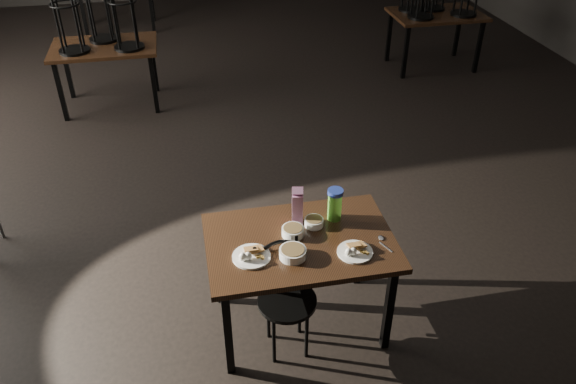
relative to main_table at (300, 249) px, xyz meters
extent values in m
plane|color=black|center=(-0.12, 2.49, -0.67)|extent=(12.00, 12.00, 0.00)
cube|color=black|center=(0.00, 0.00, 0.06)|extent=(1.20, 0.80, 0.04)
cube|color=black|center=(-0.52, -0.32, -0.32)|extent=(0.05, 0.05, 0.71)
cube|color=black|center=(0.52, -0.32, -0.32)|extent=(0.05, 0.05, 0.71)
cube|color=black|center=(-0.52, 0.32, -0.32)|extent=(0.05, 0.05, 0.71)
cube|color=black|center=(0.52, 0.32, -0.32)|extent=(0.05, 0.05, 0.71)
cylinder|color=white|center=(-0.33, -0.11, 0.09)|extent=(0.24, 0.24, 0.01)
cube|color=#AA733C|center=(-0.32, -0.07, 0.14)|extent=(0.09, 0.08, 0.04)
cube|color=#AA733C|center=(-0.30, -0.07, 0.14)|extent=(0.10, 0.10, 0.03)
ellipsoid|color=white|center=(-0.39, -0.14, 0.12)|extent=(0.05, 0.05, 0.06)
ellipsoid|color=white|center=(-0.35, -0.14, 0.12)|extent=(0.05, 0.05, 0.06)
cylinder|color=white|center=(0.30, -0.19, 0.09)|extent=(0.22, 0.22, 0.01)
cube|color=#AA733C|center=(0.31, -0.15, 0.13)|extent=(0.08, 0.08, 0.04)
cube|color=#AA733C|center=(0.34, -0.15, 0.13)|extent=(0.09, 0.09, 0.03)
ellipsoid|color=white|center=(0.25, -0.22, 0.12)|extent=(0.04, 0.04, 0.05)
ellipsoid|color=white|center=(0.28, -0.22, 0.12)|extent=(0.04, 0.04, 0.05)
cylinder|color=white|center=(-0.04, 0.06, 0.11)|extent=(0.14, 0.14, 0.06)
cylinder|color=brown|center=(-0.04, 0.06, 0.13)|extent=(0.12, 0.12, 0.01)
cylinder|color=white|center=(0.12, 0.13, 0.10)|extent=(0.13, 0.13, 0.05)
cylinder|color=brown|center=(0.12, 0.13, 0.12)|extent=(0.11, 0.11, 0.01)
cylinder|color=white|center=(-0.08, -0.15, 0.11)|extent=(0.17, 0.17, 0.06)
cylinder|color=brown|center=(-0.08, -0.15, 0.13)|extent=(0.14, 0.14, 0.01)
cube|color=#911A6A|center=(0.02, 0.18, 0.19)|extent=(0.08, 0.08, 0.23)
cube|color=#911A6A|center=(0.02, 0.18, 0.33)|extent=(0.08, 0.08, 0.07)
cylinder|color=#65CD3C|center=(0.27, 0.18, 0.18)|extent=(0.11, 0.11, 0.20)
cylinder|color=navy|center=(0.27, 0.18, 0.29)|extent=(0.12, 0.12, 0.03)
ellipsoid|color=silver|center=(0.51, -0.08, 0.08)|extent=(0.05, 0.06, 0.01)
cube|color=silver|center=(0.51, -0.18, 0.08)|extent=(0.05, 0.11, 0.00)
cylinder|color=black|center=(-0.12, -0.20, -0.24)|extent=(0.38, 0.38, 0.03)
torus|color=black|center=(-0.17, -0.04, -0.05)|extent=(0.36, 0.12, 0.37)
cylinder|color=black|center=(-0.02, -0.09, -0.46)|extent=(0.02, 0.02, 0.43)
cylinder|color=black|center=(-0.23, -0.09, -0.46)|extent=(0.02, 0.02, 0.43)
cylinder|color=black|center=(-0.23, -0.31, -0.46)|extent=(0.02, 0.02, 0.43)
cylinder|color=black|center=(-0.02, -0.31, -0.46)|extent=(0.02, 0.02, 0.43)
cube|color=black|center=(-1.48, 3.90, 0.06)|extent=(1.20, 0.80, 0.04)
cube|color=black|center=(-2.00, 3.58, -0.32)|extent=(0.05, 0.05, 0.71)
cube|color=black|center=(-0.96, 3.58, -0.32)|extent=(0.05, 0.05, 0.71)
cube|color=black|center=(-2.00, 4.22, -0.32)|extent=(0.05, 0.05, 0.71)
cube|color=black|center=(-0.96, 4.22, -0.32)|extent=(0.05, 0.05, 0.71)
cylinder|color=black|center=(-1.78, 3.75, 0.09)|extent=(0.34, 0.34, 0.03)
torus|color=black|center=(-1.78, 3.75, 0.59)|extent=(0.32, 0.32, 0.02)
cylinder|color=black|center=(-1.68, 3.85, 0.46)|extent=(0.03, 0.03, 0.70)
cylinder|color=black|center=(-1.88, 3.85, 0.46)|extent=(0.03, 0.03, 0.70)
cylinder|color=black|center=(-1.88, 3.65, 0.46)|extent=(0.03, 0.03, 0.70)
cylinder|color=black|center=(-1.68, 3.65, 0.46)|extent=(0.03, 0.03, 0.70)
cylinder|color=black|center=(-1.18, 3.75, 0.09)|extent=(0.34, 0.34, 0.03)
torus|color=black|center=(-1.18, 3.75, 0.59)|extent=(0.32, 0.32, 0.02)
cylinder|color=black|center=(-1.08, 3.85, 0.46)|extent=(0.03, 0.03, 0.70)
cylinder|color=black|center=(-1.28, 3.85, 0.46)|extent=(0.03, 0.03, 0.70)
cylinder|color=black|center=(-1.28, 3.65, 0.46)|extent=(0.03, 0.03, 0.70)
cylinder|color=black|center=(-1.08, 3.65, 0.46)|extent=(0.03, 0.03, 0.70)
cylinder|color=black|center=(-1.48, 4.08, 0.09)|extent=(0.34, 0.34, 0.03)
cylinder|color=black|center=(-1.38, 4.18, 0.46)|extent=(0.03, 0.03, 0.70)
cylinder|color=black|center=(-1.58, 4.18, 0.46)|extent=(0.03, 0.03, 0.70)
cylinder|color=black|center=(-1.58, 3.98, 0.46)|extent=(0.03, 0.03, 0.70)
cylinder|color=black|center=(-1.38, 3.98, 0.46)|extent=(0.03, 0.03, 0.70)
cube|color=black|center=(2.81, 4.31, 0.06)|extent=(1.20, 0.80, 0.04)
cube|color=black|center=(2.29, 3.99, -0.32)|extent=(0.05, 0.05, 0.71)
cube|color=black|center=(3.33, 3.99, -0.32)|extent=(0.05, 0.05, 0.71)
cube|color=black|center=(2.29, 4.63, -0.32)|extent=(0.05, 0.05, 0.71)
cube|color=black|center=(3.33, 4.63, -0.32)|extent=(0.05, 0.05, 0.71)
cylinder|color=black|center=(2.51, 4.16, 0.09)|extent=(0.34, 0.34, 0.03)
cylinder|color=black|center=(3.11, 4.16, 0.09)|extent=(0.34, 0.34, 0.03)
cylinder|color=black|center=(2.81, 4.49, 0.09)|extent=(0.34, 0.34, 0.03)
cylinder|color=black|center=(2.51, 4.49, 0.09)|extent=(0.34, 0.34, 0.03)
cube|color=black|center=(-2.03, 6.52, -0.32)|extent=(0.05, 0.05, 0.71)
cube|color=black|center=(-0.99, 6.52, -0.32)|extent=(0.05, 0.05, 0.71)
cube|color=black|center=(-2.03, 7.16, -0.32)|extent=(0.05, 0.05, 0.71)
cube|color=black|center=(-0.99, 7.16, -0.32)|extent=(0.05, 0.05, 0.71)
camera|label=1|loc=(-0.62, -2.70, 2.35)|focal=35.00mm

